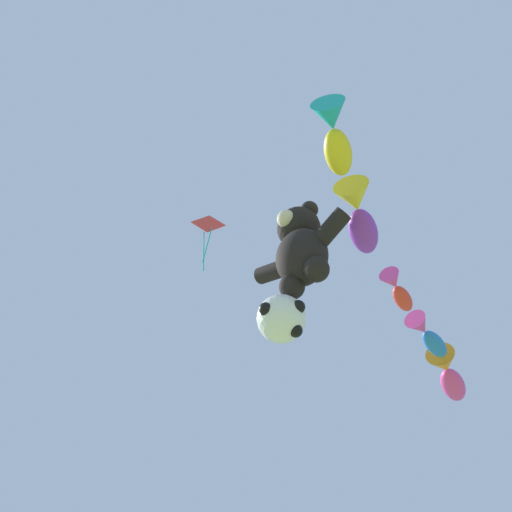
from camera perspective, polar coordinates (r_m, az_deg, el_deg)
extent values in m
ellipsoid|color=black|center=(11.70, 4.60, -0.13)|extent=(1.15, 0.99, 1.41)
sphere|color=black|center=(12.54, 4.30, 2.77)|extent=(0.97, 0.97, 0.97)
sphere|color=beige|center=(12.30, 3.04, 3.71)|extent=(0.41, 0.41, 0.41)
sphere|color=black|center=(12.98, 3.05, 2.83)|extent=(0.40, 0.40, 0.40)
cylinder|color=black|center=(12.22, 1.59, -1.61)|extent=(0.84, 0.37, 0.65)
sphere|color=black|center=(11.30, 3.62, -3.08)|extent=(0.52, 0.52, 0.52)
sphere|color=black|center=(12.74, 5.37, 4.63)|extent=(0.40, 0.40, 0.40)
cylinder|color=black|center=(11.62, 7.62, 2.90)|extent=(0.84, 0.37, 0.65)
sphere|color=black|center=(11.06, 6.05, -1.33)|extent=(0.52, 0.52, 0.52)
sphere|color=white|center=(10.90, 2.54, -6.29)|extent=(0.94, 0.94, 0.94)
sphere|color=black|center=(10.71, 4.25, -5.10)|extent=(0.26, 0.26, 0.26)
sphere|color=black|center=(11.32, 3.14, -6.23)|extent=(0.26, 0.26, 0.26)
sphere|color=black|center=(10.63, 0.98, -5.35)|extent=(0.26, 0.26, 0.26)
sphere|color=black|center=(10.64, 3.98, -7.44)|extent=(0.26, 0.26, 0.26)
ellipsoid|color=yellow|center=(12.04, 8.22, 10.20)|extent=(1.01, 1.21, 0.48)
cone|color=#19ADB2|center=(11.67, 7.46, 13.72)|extent=(0.90, 0.86, 0.71)
sphere|color=black|center=(12.32, 8.44, 9.09)|extent=(0.12, 0.12, 0.12)
ellipsoid|color=purple|center=(13.30, 10.69, 2.42)|extent=(1.11, 1.39, 0.55)
cone|color=yellow|center=(12.76, 9.80, 5.76)|extent=(1.02, 0.96, 0.80)
sphere|color=black|center=(13.66, 10.94, 1.47)|extent=(0.14, 0.14, 0.14)
ellipsoid|color=red|center=(15.22, 14.45, -4.16)|extent=(0.63, 0.98, 0.36)
cone|color=#E53F9E|center=(14.75, 13.49, -2.40)|extent=(0.63, 0.61, 0.52)
sphere|color=black|center=(15.49, 14.76, -4.62)|extent=(0.09, 0.09, 0.09)
ellipsoid|color=blue|center=(16.88, 17.44, -8.40)|extent=(0.64, 1.21, 0.42)
cone|color=#E53F9E|center=(16.24, 16.08, -6.70)|extent=(0.70, 0.71, 0.62)
sphere|color=black|center=(17.22, 17.88, -8.80)|extent=(0.11, 0.11, 0.11)
ellipsoid|color=#E53F9E|center=(18.73, 19.10, -12.08)|extent=(1.10, 1.59, 0.58)
cone|color=orange|center=(17.85, 18.24, -10.06)|extent=(1.05, 1.02, 0.85)
sphere|color=black|center=(19.19, 19.32, -12.52)|extent=(0.15, 0.15, 0.15)
cube|color=red|center=(15.84, -4.80, 3.24)|extent=(0.63, 0.76, 0.96)
cylinder|color=#19ADB2|center=(15.03, -5.26, 0.54)|extent=(0.03, 0.16, 1.55)
cylinder|color=#19ADB2|center=(14.84, -4.89, 1.17)|extent=(0.03, 0.20, 1.64)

